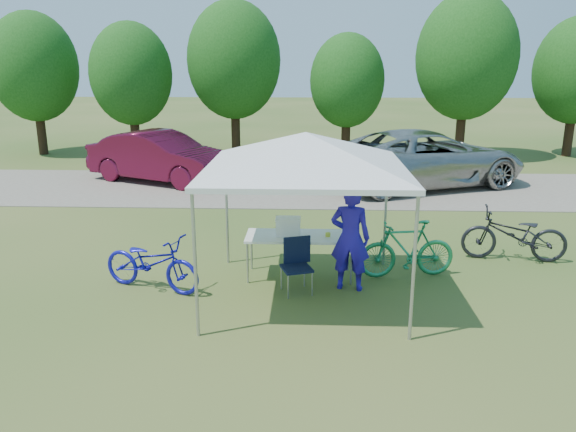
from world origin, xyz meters
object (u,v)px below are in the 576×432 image
Objects in this scene: cyclist at (350,238)px; minivan at (425,158)px; folding_table at (300,238)px; bike_green at (407,249)px; bike_dark at (514,235)px; sedan at (161,157)px; folding_chair at (297,260)px; bike_blue at (152,262)px; cooler at (288,226)px.

cyclist is 8.67m from minivan.
folding_table is 1.94m from bike_green.
cyclist reaches higher than bike_dark.
cyclist is 10.08m from sedan.
cyclist reaches higher than sedan.
bike_dark is at bearing 161.85° from minivan.
minivan is at bearing -98.52° from cyclist.
folding_chair is 0.50× the size of cyclist.
cyclist reaches higher than folding_table.
bike_dark is at bearing 13.83° from folding_table.
minivan is (6.21, 8.36, 0.40)m from bike_blue.
bike_green is 2.42m from bike_dark.
cooler is 0.24× the size of bike_blue.
folding_table is 0.31× the size of minivan.
cooler is at bearing -53.48° from bike_blue.
cyclist is 0.29× the size of minivan.
folding_table is 4.29m from bike_dark.
bike_dark is (4.16, 1.02, -0.23)m from folding_table.
sedan is at bearing 33.60° from bike_blue.
cyclist is at bearing -25.73° from cooler.
bike_blue is at bearing -163.51° from cooler.
cooler is (-0.17, 0.62, 0.41)m from folding_chair.
folding_chair is 0.50× the size of bike_blue.
folding_table is 0.40× the size of sedan.
bike_green is (1.96, 0.70, -0.02)m from folding_chair.
cooler is at bearing -96.88° from bike_green.
sedan is (-4.39, 7.97, -0.14)m from cooler.
minivan is (3.74, 8.29, 0.34)m from folding_chair.
minivan is at bearing -16.59° from bike_blue.
folding_chair is 2.07× the size of cooler.
bike_dark reaches higher than folding_chair.
cooler is 0.07× the size of minivan.
cyclist is (1.07, -0.51, -0.04)m from cooler.
cyclist is 0.93× the size of bike_dark.
minivan is (3.91, 7.68, -0.07)m from cooler.
sedan is (-5.45, 8.48, -0.10)m from cyclist.
minivan is at bearing 64.25° from folding_table.
bike_green reaches higher than folding_chair.
minivan is (1.77, 7.59, 0.36)m from bike_green.
bike_dark is at bearing 2.60° from folding_chair.
folding_chair is 9.72m from sedan.
folding_chair is at bearing -93.37° from folding_table.
bike_green is 0.36× the size of sedan.
bike_blue is 6.88m from bike_dark.
bike_dark is (6.67, 1.70, 0.03)m from bike_blue.
bike_dark is (3.30, 1.54, -0.40)m from cyclist.
minivan reaches higher than folding_table.
bike_green is at bearing -115.80° from sedan.
folding_table is 2.61m from bike_blue.
bike_green is (2.14, 0.08, -0.42)m from cooler.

